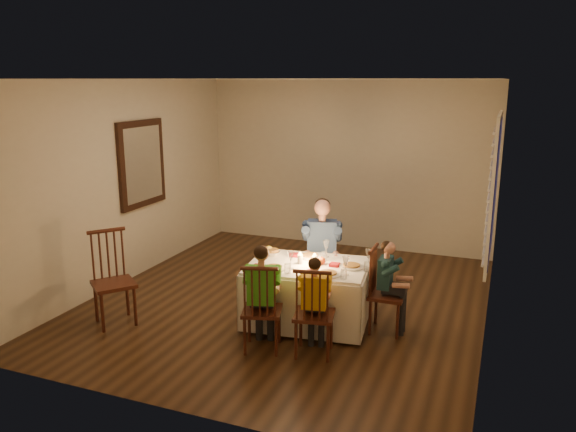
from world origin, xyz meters
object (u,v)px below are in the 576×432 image
at_px(chair_extra, 117,323).
at_px(child_teal, 386,331).
at_px(serving_bowl, 272,253).
at_px(chair_adult, 321,300).
at_px(chair_end, 386,331).
at_px(child_green, 263,349).
at_px(child_yellow, 314,354).
at_px(chair_near_right, 314,354).
at_px(chair_near_left, 263,349).
at_px(dining_table, 308,281).
at_px(adult, 321,300).

bearing_deg(chair_extra, child_teal, -33.59).
bearing_deg(chair_extra, serving_bowl, -18.16).
xyz_separation_m(chair_adult, child_teal, (0.91, -0.57, 0.00)).
height_order(chair_end, child_green, child_green).
distance_m(chair_adult, child_yellow, 1.38).
bearing_deg(chair_near_right, chair_near_left, -0.87).
bearing_deg(chair_near_right, serving_bowl, -57.07).
bearing_deg(child_teal, child_yellow, 143.61).
height_order(child_green, child_yellow, child_green).
xyz_separation_m(dining_table, serving_bowl, (-0.49, 0.16, 0.22)).
height_order(child_green, child_teal, child_green).
bearing_deg(dining_table, child_green, -112.19).
relative_size(child_green, child_teal, 1.08).
height_order(chair_adult, chair_near_right, same).
relative_size(chair_end, child_green, 0.85).
xyz_separation_m(child_yellow, serving_bowl, (-0.79, 0.82, 0.69)).
bearing_deg(chair_near_right, chair_extra, -7.67).
distance_m(chair_near_left, child_yellow, 0.51).
bearing_deg(serving_bowl, adult, 50.12).
height_order(child_yellow, serving_bowl, serving_bowl).
bearing_deg(chair_near_left, dining_table, -121.94).
distance_m(child_teal, serving_bowl, 1.50).
relative_size(chair_adult, adult, 0.73).
relative_size(chair_adult, serving_bowl, 4.62).
xyz_separation_m(chair_near_left, chair_extra, (-1.73, -0.04, 0.00)).
height_order(child_green, serving_bowl, serving_bowl).
bearing_deg(chair_adult, chair_extra, -158.31).
bearing_deg(dining_table, adult, 88.12).
bearing_deg(chair_end, chair_near_right, 143.61).
distance_m(chair_end, adult, 1.07).
relative_size(dining_table, child_yellow, 1.41).
distance_m(chair_extra, child_teal, 2.92).
bearing_deg(child_yellow, chair_extra, -7.67).
bearing_deg(child_teal, child_green, 128.22).
height_order(dining_table, chair_end, dining_table).
xyz_separation_m(chair_near_left, adult, (0.14, 1.42, 0.00)).
bearing_deg(chair_adult, serving_bowl, -146.01).
distance_m(chair_near_right, child_yellow, 0.00).
bearing_deg(child_teal, adult, 57.14).
relative_size(chair_near_left, chair_end, 1.00).
height_order(chair_end, child_teal, child_teal).
relative_size(chair_adult, chair_near_right, 1.00).
height_order(dining_table, serving_bowl, serving_bowl).
height_order(chair_end, chair_extra, chair_extra).
xyz_separation_m(chair_extra, child_teal, (2.78, 0.89, 0.00)).
bearing_deg(child_green, child_yellow, 173.25).
bearing_deg(adult, chair_adult, 0.00).
height_order(chair_adult, child_teal, child_teal).
bearing_deg(chair_adult, child_yellow, -90.97).
distance_m(chair_near_left, chair_end, 1.35).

